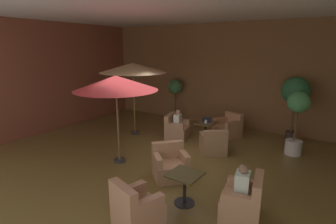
# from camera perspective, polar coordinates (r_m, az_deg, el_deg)

# --- Properties ---
(ground_plane) EXTENTS (10.46, 8.96, 0.02)m
(ground_plane) POSITION_cam_1_polar(r_m,az_deg,el_deg) (7.63, -1.83, -10.70)
(ground_plane) COLOR brown
(wall_back_brick) EXTENTS (10.46, 0.08, 4.09)m
(wall_back_brick) POSITION_cam_1_polar(r_m,az_deg,el_deg) (10.95, 11.38, 7.78)
(wall_back_brick) COLOR brown
(wall_back_brick) RESTS_ON ground_plane
(wall_left_accent) EXTENTS (0.08, 8.96, 4.09)m
(wall_left_accent) POSITION_cam_1_polar(r_m,az_deg,el_deg) (10.82, -25.46, 6.63)
(wall_left_accent) COLOR brown
(wall_left_accent) RESTS_ON ground_plane
(ceiling_slab) EXTENTS (10.46, 8.96, 0.06)m
(ceiling_slab) POSITION_cam_1_polar(r_m,az_deg,el_deg) (7.00, -2.12, 21.72)
(ceiling_slab) COLOR white
(ceiling_slab) RESTS_ON wall_back_brick
(cafe_table_front_left) EXTENTS (0.63, 0.63, 0.67)m
(cafe_table_front_left) POSITION_cam_1_polar(r_m,az_deg,el_deg) (9.06, 8.12, -3.29)
(cafe_table_front_left) COLOR black
(cafe_table_front_left) RESTS_ON ground_plane
(armchair_front_left_north) EXTENTS (0.87, 0.92, 0.85)m
(armchair_front_left_north) POSITION_cam_1_polar(r_m,az_deg,el_deg) (9.41, 1.88, -3.77)
(armchair_front_left_north) COLOR tan
(armchair_front_left_north) RESTS_ON ground_plane
(armchair_front_left_east) EXTENTS (1.01, 1.02, 0.80)m
(armchair_front_left_east) POSITION_cam_1_polar(r_m,az_deg,el_deg) (8.17, 9.72, -6.87)
(armchair_front_left_east) COLOR tan
(armchair_front_left_east) RESTS_ON ground_plane
(armchair_front_left_south) EXTENTS (1.03, 1.04, 0.86)m
(armchair_front_left_south) POSITION_cam_1_polar(r_m,az_deg,el_deg) (9.78, 12.88, -3.38)
(armchair_front_left_south) COLOR tan
(armchair_front_left_south) RESTS_ON ground_plane
(cafe_table_front_right) EXTENTS (0.67, 0.67, 0.67)m
(cafe_table_front_right) POSITION_cam_1_polar(r_m,az_deg,el_deg) (5.58, 3.62, -14.99)
(cafe_table_front_right) COLOR black
(cafe_table_front_right) RESTS_ON ground_plane
(armchair_front_right_north) EXTENTS (0.91, 0.93, 0.92)m
(armchair_front_right_north) POSITION_cam_1_polar(r_m,az_deg,el_deg) (5.04, -6.88, -20.41)
(armchair_front_right_north) COLOR #B5785B
(armchair_front_right_north) RESTS_ON ground_plane
(armchair_front_right_east) EXTENTS (0.84, 0.90, 0.87)m
(armchair_front_right_east) POSITION_cam_1_polar(r_m,az_deg,el_deg) (5.45, 15.95, -18.21)
(armchair_front_right_east) COLOR tan
(armchair_front_right_east) RESTS_ON ground_plane
(armchair_front_right_south) EXTENTS (1.11, 1.11, 0.84)m
(armchair_front_right_south) POSITION_cam_1_polar(r_m,az_deg,el_deg) (6.66, 0.47, -11.48)
(armchair_front_right_south) COLOR tan
(armchair_front_right_south) RESTS_ON ground_plane
(patio_umbrella_tall_red) EXTENTS (2.24, 2.24, 2.44)m
(patio_umbrella_tall_red) POSITION_cam_1_polar(r_m,az_deg,el_deg) (7.13, -11.20, 6.09)
(patio_umbrella_tall_red) COLOR #2D2D2D
(patio_umbrella_tall_red) RESTS_ON ground_plane
(patio_umbrella_center_beige) EXTENTS (2.40, 2.40, 2.62)m
(patio_umbrella_center_beige) POSITION_cam_1_polar(r_m,az_deg,el_deg) (9.52, -7.58, 9.41)
(patio_umbrella_center_beige) COLOR #2D2D2D
(patio_umbrella_center_beige) RESTS_ON ground_plane
(potted_tree_left_corner) EXTENTS (0.63, 0.63, 1.80)m
(potted_tree_left_corner) POSITION_cam_1_polar(r_m,az_deg,el_deg) (11.49, 1.52, 4.01)
(potted_tree_left_corner) COLOR silver
(potted_tree_left_corner) RESTS_ON ground_plane
(potted_tree_mid_left) EXTENTS (0.63, 0.63, 1.93)m
(potted_tree_mid_left) POSITION_cam_1_polar(r_m,az_deg,el_deg) (8.60, 26.14, -0.73)
(potted_tree_mid_left) COLOR silver
(potted_tree_mid_left) RESTS_ON ground_plane
(potted_tree_mid_right) EXTENTS (0.89, 0.89, 2.23)m
(potted_tree_mid_right) POSITION_cam_1_polar(r_m,az_deg,el_deg) (9.63, 25.85, 3.71)
(potted_tree_mid_right) COLOR #3B2C29
(potted_tree_mid_right) RESTS_ON ground_plane
(patron_blue_shirt) EXTENTS (0.27, 0.40, 0.61)m
(patron_blue_shirt) POSITION_cam_1_polar(r_m,az_deg,el_deg) (9.29, 2.15, -1.61)
(patron_blue_shirt) COLOR silver
(patron_blue_shirt) RESTS_ON ground_plane
(patron_by_window) EXTENTS (0.31, 0.37, 0.64)m
(patron_by_window) POSITION_cam_1_polar(r_m,az_deg,el_deg) (5.26, 15.79, -14.51)
(patron_by_window) COLOR silver
(patron_by_window) RESTS_ON ground_plane
(iced_drink_cup) EXTENTS (0.08, 0.08, 0.11)m
(iced_drink_cup) POSITION_cam_1_polar(r_m,az_deg,el_deg) (8.93, 8.20, -2.07)
(iced_drink_cup) COLOR white
(iced_drink_cup) RESTS_ON cafe_table_front_left
(open_laptop) EXTENTS (0.35, 0.28, 0.20)m
(open_laptop) POSITION_cam_1_polar(r_m,az_deg,el_deg) (9.05, 8.41, -1.89)
(open_laptop) COLOR #9EA0A5
(open_laptop) RESTS_ON cafe_table_front_left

